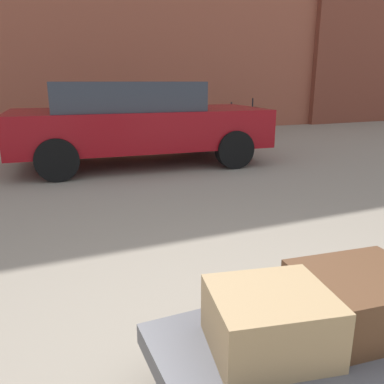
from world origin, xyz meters
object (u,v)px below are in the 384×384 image
object	(u,v)px
parked_car	(137,121)
bicycle_leaning	(238,120)
bollard_kerb_mid	(244,130)
bollard_kerb_near	(186,133)
suitcase_brown_front_right	(361,298)
luggage_cart	(297,349)
suitcase_tan_front_left	(270,321)

from	to	relation	value
parked_car	bicycle_leaning	size ratio (longest dim) A/B	2.53
bicycle_leaning	bollard_kerb_mid	world-z (taller)	bicycle_leaning
parked_car	bicycle_leaning	bearing A→B (deg)	39.40
bollard_kerb_mid	bollard_kerb_near	bearing A→B (deg)	180.00
suitcase_brown_front_right	bollard_kerb_near	size ratio (longest dim) A/B	1.01
parked_car	luggage_cart	bearing A→B (deg)	-98.32
bollard_kerb_near	bollard_kerb_mid	xyz separation A→B (m)	(1.53, 0.00, 0.00)
luggage_cart	bollard_kerb_near	size ratio (longest dim) A/B	2.27
suitcase_tan_front_left	bollard_kerb_mid	size ratio (longest dim) A/B	0.86
bicycle_leaning	bollard_kerb_mid	bearing A→B (deg)	-114.32
bicycle_leaning	bollard_kerb_near	bearing A→B (deg)	-145.31
parked_car	bicycle_leaning	xyz separation A→B (m)	(3.80, 3.12, -0.39)
parked_car	bollard_kerb_near	distance (m)	2.28
suitcase_tan_front_left	bollard_kerb_mid	distance (m)	8.18
suitcase_tan_front_left	suitcase_brown_front_right	distance (m)	0.49
luggage_cart	suitcase_tan_front_left	size ratio (longest dim) A/B	2.62
bollard_kerb_mid	bicycle_leaning	bearing A→B (deg)	65.68
suitcase_brown_front_right	bicycle_leaning	distance (m)	9.64
luggage_cart	suitcase_brown_front_right	size ratio (longest dim) A/B	2.25
luggage_cart	parked_car	xyz separation A→B (m)	(0.80, 5.49, 0.49)
luggage_cart	bollard_kerb_near	bearing A→B (deg)	71.43
luggage_cart	bollard_kerb_mid	xyz separation A→B (m)	(3.90, 7.07, 0.01)
suitcase_tan_front_left	suitcase_brown_front_right	xyz separation A→B (m)	(0.49, -0.01, -0.01)
suitcase_brown_front_right	bollard_kerb_near	world-z (taller)	suitcase_brown_front_right
luggage_cart	bollard_kerb_mid	size ratio (longest dim) A/B	2.27
suitcase_brown_front_right	luggage_cart	bearing A→B (deg)	-178.93
luggage_cart	bicycle_leaning	xyz separation A→B (m)	(4.60, 8.61, 0.10)
bicycle_leaning	luggage_cart	bearing A→B (deg)	-118.11
bollard_kerb_near	suitcase_tan_front_left	bearing A→B (deg)	-109.77
bollard_kerb_near	bicycle_leaning	bearing A→B (deg)	34.69
luggage_cart	bicycle_leaning	world-z (taller)	bicycle_leaning
suitcase_tan_front_left	parked_car	world-z (taller)	parked_car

